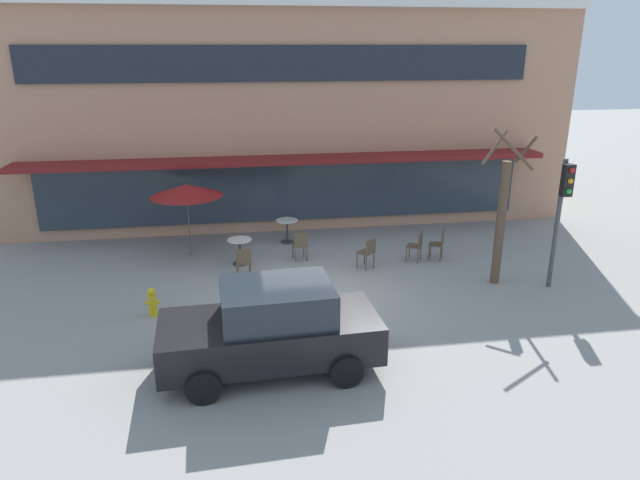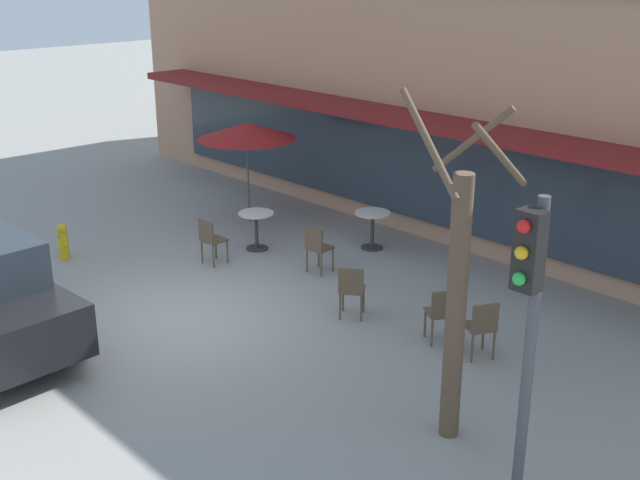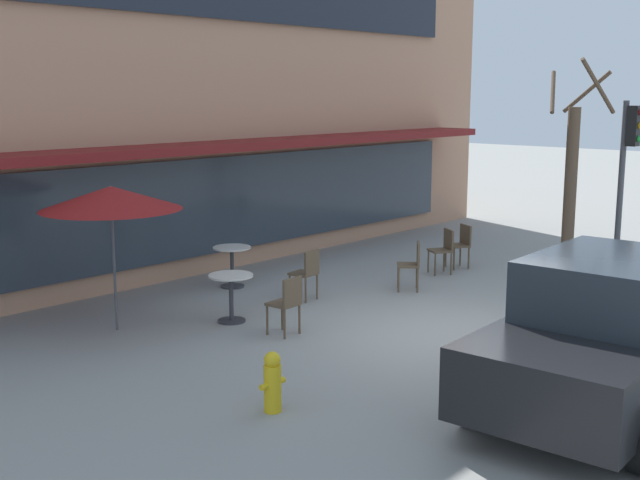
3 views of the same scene
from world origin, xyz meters
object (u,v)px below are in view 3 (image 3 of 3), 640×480
object	(u,v)px
cafe_chair_3	(287,301)
street_tree	(571,181)
cafe_table_streetside	(232,260)
patio_umbrella_green_folded	(111,198)
cafe_table_near_wall	(231,290)
fire_hydrant	(272,382)
parked_sedan	(608,334)
traffic_light_pole	(628,156)
cafe_chair_2	(412,262)
cafe_chair_4	(461,243)
cafe_chair_0	(307,271)
cafe_chair_1	(444,248)

from	to	relation	value
cafe_chair_3	street_tree	xyz separation A→B (m)	(6.65, -1.26, 1.34)
cafe_table_streetside	patio_umbrella_green_folded	size ratio (longest dim) A/B	0.35
cafe_table_near_wall	street_tree	bearing A→B (deg)	-19.72
fire_hydrant	cafe_table_streetside	bearing A→B (deg)	52.57
patio_umbrella_green_folded	parked_sedan	world-z (taller)	patio_umbrella_green_folded
traffic_light_pole	parked_sedan	bearing A→B (deg)	-159.48
cafe_chair_2	cafe_table_near_wall	bearing A→B (deg)	165.56
cafe_table_streetside	cafe_chair_2	world-z (taller)	cafe_chair_2
cafe_table_streetside	cafe_chair_4	world-z (taller)	cafe_chair_4
cafe_chair_4	cafe_table_near_wall	bearing A→B (deg)	174.76
cafe_chair_2	patio_umbrella_green_folded	bearing A→B (deg)	159.46
cafe_chair_4	cafe_chair_0	bearing A→B (deg)	172.34
cafe_table_near_wall	fire_hydrant	distance (m)	3.71
cafe_chair_4	cafe_chair_1	bearing A→B (deg)	-177.01
street_tree	fire_hydrant	xyz separation A→B (m)	(-8.83, -0.65, -1.51)
cafe_chair_0	parked_sedan	world-z (taller)	parked_sedan
cafe_chair_1	fire_hydrant	bearing A→B (deg)	-160.98
cafe_chair_3	parked_sedan	world-z (taller)	parked_sedan
cafe_chair_2	cafe_chair_3	distance (m)	3.50
fire_hydrant	cafe_chair_1	bearing A→B (deg)	19.02
cafe_chair_1	cafe_chair_2	bearing A→B (deg)	-167.25
cafe_table_near_wall	cafe_chair_2	xyz separation A→B (m)	(3.57, -0.92, 0.01)
cafe_chair_2	fire_hydrant	bearing A→B (deg)	-159.34
fire_hydrant	cafe_table_near_wall	bearing A→B (deg)	55.45
cafe_chair_2	cafe_chair_4	xyz separation A→B (m)	(2.24, 0.39, 0.00)
street_tree	traffic_light_pole	size ratio (longest dim) A/B	1.23
cafe_table_streetside	cafe_chair_1	bearing A→B (deg)	-32.43
cafe_chair_2	traffic_light_pole	distance (m)	5.21
patio_umbrella_green_folded	traffic_light_pole	xyz separation A→B (m)	(9.47, -3.95, 0.27)
cafe_chair_4	patio_umbrella_green_folded	bearing A→B (deg)	168.35
cafe_table_near_wall	parked_sedan	bearing A→B (deg)	-85.05
traffic_light_pole	fire_hydrant	world-z (taller)	traffic_light_pole
cafe_chair_0	parked_sedan	distance (m)	5.95
street_tree	traffic_light_pole	distance (m)	1.47
cafe_table_streetside	cafe_chair_2	size ratio (longest dim) A/B	0.85
patio_umbrella_green_folded	cafe_chair_1	xyz separation A→B (m)	(6.58, -1.53, -1.50)
cafe_table_streetside	cafe_chair_3	xyz separation A→B (m)	(-1.46, -2.86, 0.01)
cafe_table_near_wall	traffic_light_pole	size ratio (longest dim) A/B	0.22
street_tree	cafe_chair_1	bearing A→B (deg)	131.20
cafe_table_streetside	cafe_chair_3	bearing A→B (deg)	-117.10
cafe_chair_0	parked_sedan	size ratio (longest dim) A/B	0.21
cafe_table_streetside	cafe_chair_1	world-z (taller)	cafe_chair_1
cafe_chair_3	traffic_light_pole	world-z (taller)	traffic_light_pole
cafe_chair_1	cafe_chair_4	bearing A→B (deg)	2.99
cafe_chair_2	cafe_chair_0	bearing A→B (deg)	152.79
cafe_chair_0	cafe_chair_1	xyz separation A→B (m)	(3.36, -0.58, 0.00)
cafe_chair_4	street_tree	size ratio (longest dim) A/B	0.21
cafe_chair_2	cafe_chair_4	world-z (taller)	same
cafe_chair_2	fire_hydrant	distance (m)	6.06
cafe_table_near_wall	cafe_table_streetside	world-z (taller)	same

